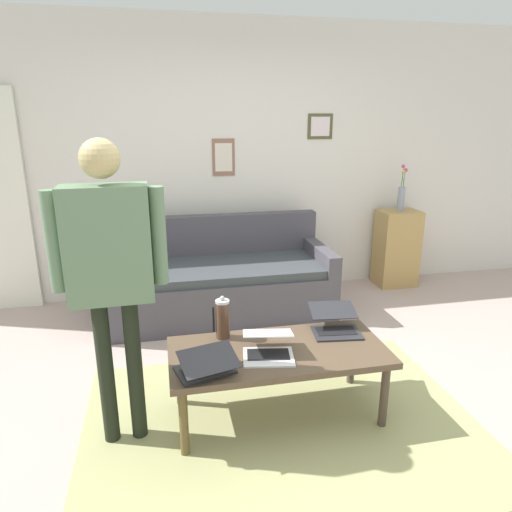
% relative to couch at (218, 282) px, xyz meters
% --- Properties ---
extents(ground_plane, '(7.68, 7.68, 0.00)m').
position_rel_couch_xyz_m(ground_plane, '(-0.21, 1.57, -0.31)').
color(ground_plane, '#B9A098').
extents(area_rug, '(2.36, 1.71, 0.01)m').
position_rel_couch_xyz_m(area_rug, '(-0.16, 1.74, -0.30)').
color(area_rug, tan).
rests_on(area_rug, ground_plane).
extents(back_wall, '(7.04, 0.11, 2.70)m').
position_rel_couch_xyz_m(back_wall, '(-0.21, -0.63, 1.04)').
color(back_wall, silver).
rests_on(back_wall, ground_plane).
extents(couch, '(2.07, 0.87, 0.88)m').
position_rel_couch_xyz_m(couch, '(0.00, 0.00, 0.00)').
color(couch, '#48444D').
rests_on(couch, ground_plane).
extents(coffee_table, '(1.31, 0.61, 0.45)m').
position_rel_couch_xyz_m(coffee_table, '(-0.16, 1.64, 0.10)').
color(coffee_table, brown).
rests_on(coffee_table, ground_plane).
extents(laptop_left, '(0.34, 0.35, 0.15)m').
position_rel_couch_xyz_m(laptop_left, '(-0.08, 1.69, 0.19)').
color(laptop_left, silver).
rests_on(laptop_left, coffee_table).
extents(laptop_center, '(0.36, 0.34, 0.15)m').
position_rel_couch_xyz_m(laptop_center, '(0.29, 1.81, 0.19)').
color(laptop_center, '#28282D').
rests_on(laptop_center, coffee_table).
extents(laptop_right, '(0.34, 0.37, 0.14)m').
position_rel_couch_xyz_m(laptop_right, '(-0.59, 1.47, 0.19)').
color(laptop_right, '#28282D').
rests_on(laptop_right, coffee_table).
extents(french_press, '(0.11, 0.09, 0.28)m').
position_rel_couch_xyz_m(french_press, '(0.14, 1.41, 0.27)').
color(french_press, '#4C3323').
rests_on(french_press, coffee_table).
extents(side_shelf, '(0.42, 0.32, 0.83)m').
position_rel_couch_xyz_m(side_shelf, '(-2.01, -0.36, 0.11)').
color(side_shelf, tan).
rests_on(side_shelf, ground_plane).
extents(flower_vase, '(0.08, 0.08, 0.49)m').
position_rel_couch_xyz_m(flower_vase, '(-2.02, -0.36, 0.69)').
color(flower_vase, '#8F93A4').
rests_on(flower_vase, side_shelf).
extents(person_standing, '(0.59, 0.20, 1.70)m').
position_rel_couch_xyz_m(person_standing, '(0.76, 1.66, 0.78)').
color(person_standing, black).
rests_on(person_standing, ground_plane).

